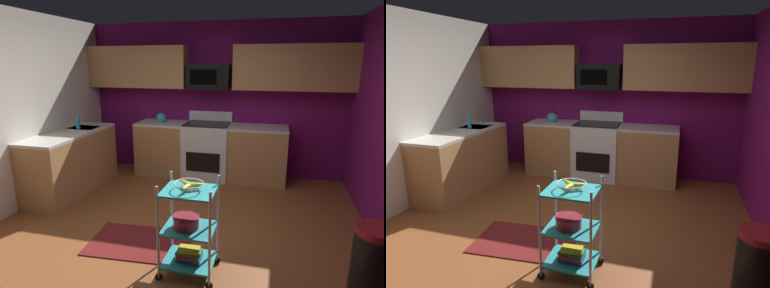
# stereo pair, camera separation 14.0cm
# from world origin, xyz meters

# --- Properties ---
(floor) EXTENTS (4.40, 4.80, 0.04)m
(floor) POSITION_xyz_m (0.00, 0.00, -0.02)
(floor) COLOR brown
(floor) RESTS_ON ground
(wall_back) EXTENTS (4.52, 0.06, 2.60)m
(wall_back) POSITION_xyz_m (0.00, 2.43, 1.30)
(wall_back) COLOR #6B1156
(wall_back) RESTS_ON ground
(wall_left) EXTENTS (0.06, 4.80, 2.60)m
(wall_left) POSITION_xyz_m (-2.23, 0.00, 1.30)
(wall_left) COLOR silver
(wall_left) RESTS_ON ground
(counter_run) EXTENTS (3.47, 2.28, 0.92)m
(counter_run) POSITION_xyz_m (-0.77, 1.64, 0.46)
(counter_run) COLOR #B27F4C
(counter_run) RESTS_ON ground
(oven_range) EXTENTS (0.76, 0.65, 1.10)m
(oven_range) POSITION_xyz_m (-0.05, 2.10, 0.48)
(oven_range) COLOR white
(oven_range) RESTS_ON ground
(upper_cabinets) EXTENTS (4.40, 0.33, 0.70)m
(upper_cabinets) POSITION_xyz_m (0.01, 2.23, 1.85)
(upper_cabinets) COLOR #B27F4C
(microwave) EXTENTS (0.70, 0.39, 0.40)m
(microwave) POSITION_xyz_m (-0.05, 2.21, 1.70)
(microwave) COLOR black
(rolling_cart) EXTENTS (0.53, 0.42, 0.91)m
(rolling_cart) POSITION_xyz_m (0.35, -0.53, 0.45)
(rolling_cart) COLOR silver
(rolling_cart) RESTS_ON ground
(fruit_bowl) EXTENTS (0.27, 0.27, 0.07)m
(fruit_bowl) POSITION_xyz_m (0.35, -0.53, 0.88)
(fruit_bowl) COLOR silver
(fruit_bowl) RESTS_ON rolling_cart
(mixing_bowl_large) EXTENTS (0.25, 0.25, 0.11)m
(mixing_bowl_large) POSITION_xyz_m (0.32, -0.53, 0.52)
(mixing_bowl_large) COLOR maroon
(mixing_bowl_large) RESTS_ON rolling_cart
(book_stack) EXTENTS (0.24, 0.20, 0.12)m
(book_stack) POSITION_xyz_m (0.35, -0.53, 0.18)
(book_stack) COLOR #1E4C8C
(book_stack) RESTS_ON rolling_cart
(kettle) EXTENTS (0.21, 0.18, 0.26)m
(kettle) POSITION_xyz_m (-0.86, 2.10, 1.00)
(kettle) COLOR teal
(kettle) RESTS_ON counter_run
(dish_soap_bottle) EXTENTS (0.06, 0.06, 0.20)m
(dish_soap_bottle) POSITION_xyz_m (-1.92, 1.22, 1.02)
(dish_soap_bottle) COLOR #2D8CBF
(dish_soap_bottle) RESTS_ON counter_run
(trash_can) EXTENTS (0.34, 0.42, 0.66)m
(trash_can) POSITION_xyz_m (1.90, -0.52, 0.33)
(trash_can) COLOR black
(trash_can) RESTS_ON ground
(floor_rug) EXTENTS (1.14, 0.77, 0.01)m
(floor_rug) POSITION_xyz_m (-0.31, -0.19, 0.01)
(floor_rug) COLOR maroon
(floor_rug) RESTS_ON ground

